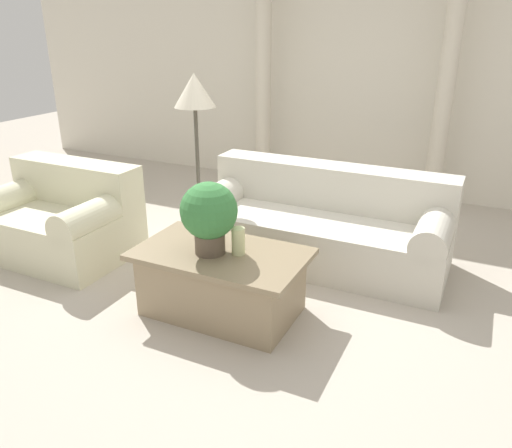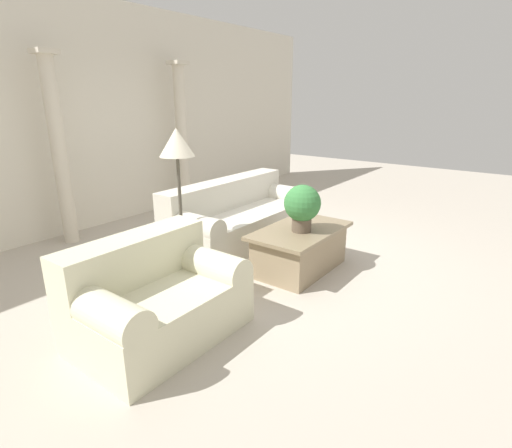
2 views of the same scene
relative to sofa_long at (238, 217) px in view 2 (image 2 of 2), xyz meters
The scene contains 10 objects.
ground_plane 0.94m from the sofa_long, 110.58° to the right, with size 16.00×16.00×0.00m, color #BCB2A3.
wall_back 2.52m from the sofa_long, 98.19° to the left, with size 10.00×0.06×3.20m.
sofa_long is the anchor object (origin of this frame).
loveseat 2.35m from the sofa_long, 157.30° to the right, with size 1.31×0.90×0.80m.
coffee_table 1.23m from the sofa_long, 106.47° to the right, with size 1.20×0.71×0.48m.
potted_plant 1.37m from the sofa_long, 108.40° to the right, with size 0.39×0.39×0.51m.
pillar_candle 1.21m from the sofa_long, 100.85° to the right, with size 0.09×0.09×0.19m.
floor_lamp 1.56m from the sofa_long, behind, with size 0.37×0.37×1.58m.
column_left 2.44m from the sofa_long, 128.31° to the left, with size 0.26×0.26×2.42m.
column_right 2.12m from the sofa_long, 68.34° to the left, with size 0.26×0.26×2.42m.
Camera 2 is at (-3.68, -2.47, 1.88)m, focal length 28.00 mm.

